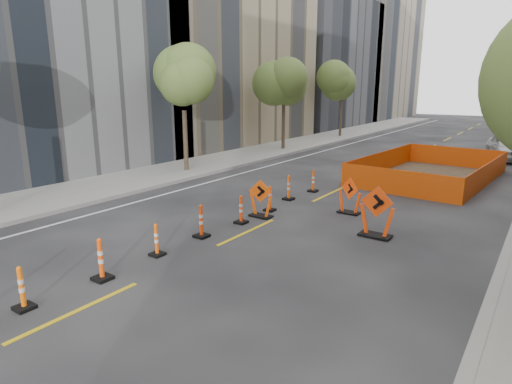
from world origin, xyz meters
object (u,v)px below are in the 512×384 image
Objects in this scene: channelizer_8 at (313,181)px; channelizer_4 at (201,221)px; channelizer_6 at (270,198)px; channelizer_1 at (22,288)px; channelizer_5 at (241,209)px; channelizer_7 at (289,187)px; chevron_sign_right at (377,212)px; channelizer_2 at (101,259)px; parked_car_near at (508,147)px; chevron_sign_left at (261,198)px; channelizer_3 at (156,240)px; chevron_sign_center at (350,196)px.

channelizer_4 is at bearing -90.78° from channelizer_8.
channelizer_6 is (0.17, 3.60, -0.04)m from channelizer_4.
channelizer_1 is at bearing -90.86° from channelizer_8.
channelizer_1 is 0.92× the size of channelizer_4.
channelizer_7 reaches higher than channelizer_5.
channelizer_8 is (0.18, 1.80, -0.03)m from channelizer_7.
channelizer_1 is 0.59× the size of chevron_sign_right.
channelizer_6 is at bearing 89.05° from channelizer_2.
channelizer_5 is 3.61m from channelizer_7.
parked_car_near is (6.06, 18.23, 0.32)m from channelizer_6.
channelizer_5 is (0.13, 5.41, -0.04)m from channelizer_2.
channelizer_7 is (-0.13, 9.01, -0.01)m from channelizer_2.
parked_car_near is at bearing 74.08° from channelizer_4.
channelizer_2 is (0.14, 1.80, 0.05)m from channelizer_1.
parked_car_near is at bearing 67.27° from channelizer_8.
chevron_sign_left is at bearing -124.71° from parked_car_near.
channelizer_3 is at bearing -91.91° from channelizer_6.
channelizer_2 is 0.79× the size of chevron_sign_center.
channelizer_3 is at bearing 88.74° from channelizer_1.
channelizer_6 is (-0.01, 1.80, -0.01)m from channelizer_5.
channelizer_5 is 4.08m from chevron_sign_center.
chevron_sign_right reaches higher than channelizer_8.
channelizer_8 is 3.44m from chevron_sign_center.
channelizer_6 is 1.82m from channelizer_7.
channelizer_1 is 0.91× the size of channelizer_2.
parked_car_near is (5.91, 19.06, 0.11)m from chevron_sign_left.
channelizer_3 is at bearing -90.70° from channelizer_8.
parked_car_near is (6.23, 21.84, 0.27)m from channelizer_4.
channelizer_4 is 1.01× the size of channelizer_7.
channelizer_3 is at bearing -93.00° from channelizer_5.
channelizer_2 is at bearing -121.13° from parked_car_near.
parked_car_near is at bearing 76.75° from chevron_sign_right.
channelizer_2 reaches higher than channelizer_5.
chevron_sign_left reaches higher than channelizer_3.
channelizer_4 is at bearing -123.40° from parked_car_near.
channelizer_6 is at bearing 165.37° from chevron_sign_right.
channelizer_6 is (0.26, 9.01, -0.00)m from channelizer_1.
channelizer_6 is 0.70× the size of chevron_sign_left.
channelizer_6 is 2.91m from chevron_sign_center.
channelizer_6 is at bearing -82.06° from channelizer_7.
chevron_sign_left is at bearing -79.59° from channelizer_6.
channelizer_7 is at bearing -164.34° from chevron_sign_center.
channelizer_8 is 0.21× the size of parked_car_near.
channelizer_1 reaches higher than channelizer_6.
chevron_sign_left reaches higher than channelizer_7.
channelizer_5 is at bearing -89.17° from channelizer_8.
chevron_sign_right is 18.84m from parked_car_near.
chevron_sign_center is 0.83× the size of chevron_sign_right.
channelizer_6 is at bearing 90.26° from channelizer_5.
channelizer_3 is 0.67× the size of chevron_sign_left.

